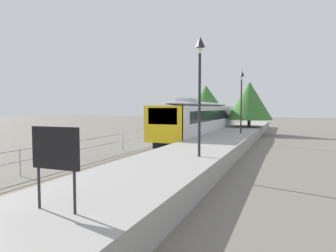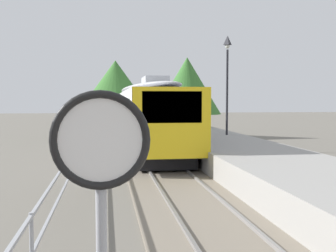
{
  "view_description": "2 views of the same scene",
  "coord_description": "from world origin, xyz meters",
  "px_view_note": "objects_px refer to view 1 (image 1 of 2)",
  "views": [
    {
      "loc": [
        7.82,
        2.25,
        3.1
      ],
      "look_at": [
        0.0,
        21.66,
        1.8
      ],
      "focal_mm": 31.65,
      "sensor_mm": 36.0,
      "label": 1
    },
    {
      "loc": [
        -2.29,
        6.38,
        2.74
      ],
      "look_at": [
        0.0,
        21.66,
        1.8
      ],
      "focal_mm": 43.99,
      "sensor_mm": 36.0,
      "label": 2
    }
  ],
  "objects_px": {
    "platform_lamp_mid_platform": "(200,73)",
    "platform_notice_board": "(55,151)",
    "platform_lamp_far_end": "(241,90)",
    "commuter_train": "(203,117)"
  },
  "relations": [
    {
      "from": "platform_lamp_mid_platform",
      "to": "platform_notice_board",
      "type": "relative_size",
      "value": 2.97
    },
    {
      "from": "commuter_train",
      "to": "platform_lamp_mid_platform",
      "type": "height_order",
      "value": "platform_lamp_mid_platform"
    },
    {
      "from": "platform_lamp_far_end",
      "to": "platform_notice_board",
      "type": "height_order",
      "value": "platform_lamp_far_end"
    },
    {
      "from": "platform_lamp_mid_platform",
      "to": "platform_notice_board",
      "type": "xyz_separation_m",
      "value": [
        -0.87,
        -7.96,
        -2.44
      ]
    },
    {
      "from": "platform_lamp_mid_platform",
      "to": "platform_lamp_far_end",
      "type": "relative_size",
      "value": 1.0
    },
    {
      "from": "platform_notice_board",
      "to": "platform_lamp_far_end",
      "type": "bearing_deg",
      "value": 87.62
    },
    {
      "from": "platform_lamp_mid_platform",
      "to": "platform_notice_board",
      "type": "distance_m",
      "value": 8.37
    },
    {
      "from": "commuter_train",
      "to": "platform_lamp_far_end",
      "type": "bearing_deg",
      "value": -35.08
    },
    {
      "from": "platform_lamp_mid_platform",
      "to": "platform_notice_board",
      "type": "bearing_deg",
      "value": -96.22
    },
    {
      "from": "platform_lamp_mid_platform",
      "to": "platform_lamp_far_end",
      "type": "bearing_deg",
      "value": 90.0
    }
  ]
}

